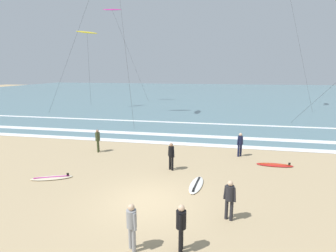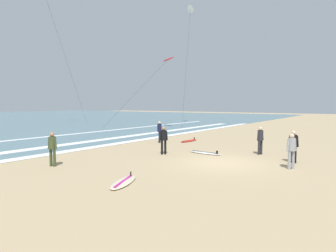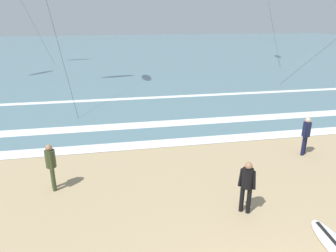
# 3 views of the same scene
# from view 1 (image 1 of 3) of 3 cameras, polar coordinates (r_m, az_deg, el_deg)

# --- Properties ---
(ground_plane) EXTENTS (160.00, 160.00, 0.00)m
(ground_plane) POSITION_cam_1_polar(r_m,az_deg,el_deg) (11.93, -4.73, -16.12)
(ground_plane) COLOR tan
(ocean_surface) EXTENTS (140.00, 90.00, 0.01)m
(ocean_surface) POSITION_cam_1_polar(r_m,az_deg,el_deg) (64.30, 8.41, 7.02)
(ocean_surface) COLOR slate
(ocean_surface) RESTS_ON ground
(wave_foam_shoreline) EXTENTS (55.14, 0.89, 0.01)m
(wave_foam_shoreline) POSITION_cam_1_polar(r_m,az_deg,el_deg) (20.30, 4.44, -3.96)
(wave_foam_shoreline) COLOR white
(wave_foam_shoreline) RESTS_ON ocean_surface
(wave_foam_mid_break) EXTENTS (51.65, 0.99, 0.01)m
(wave_foam_mid_break) POSITION_cam_1_polar(r_m,az_deg,el_deg) (22.81, 5.72, -2.18)
(wave_foam_mid_break) COLOR white
(wave_foam_mid_break) RESTS_ON ocean_surface
(wave_foam_outer_break) EXTENTS (58.41, 0.59, 0.01)m
(wave_foam_outer_break) POSITION_cam_1_polar(r_m,az_deg,el_deg) (28.30, 6.48, 0.62)
(wave_foam_outer_break) COLOR white
(wave_foam_outer_break) RESTS_ON ocean_surface
(surfer_right_near) EXTENTS (0.46, 0.38, 1.60)m
(surfer_right_near) POSITION_cam_1_polar(r_m,az_deg,el_deg) (14.91, 0.71, -6.15)
(surfer_right_near) COLOR black
(surfer_right_near) RESTS_ON ground
(surfer_mid_group) EXTENTS (0.50, 0.32, 1.60)m
(surfer_mid_group) POSITION_cam_1_polar(r_m,az_deg,el_deg) (10.46, 13.35, -14.82)
(surfer_mid_group) COLOR #232328
(surfer_mid_group) RESTS_ON ground
(surfer_background_far) EXTENTS (0.45, 0.39, 1.60)m
(surfer_background_far) POSITION_cam_1_polar(r_m,az_deg,el_deg) (17.86, 15.52, -3.49)
(surfer_background_far) COLOR #141938
(surfer_background_far) RESTS_ON ground
(surfer_foreground_main) EXTENTS (0.45, 0.40, 1.60)m
(surfer_foreground_main) POSITION_cam_1_polar(r_m,az_deg,el_deg) (8.76, -7.96, -20.30)
(surfer_foreground_main) COLOR gray
(surfer_foreground_main) RESTS_ON ground
(surfer_left_near) EXTENTS (0.32, 0.51, 1.60)m
(surfer_left_near) POSITION_cam_1_polar(r_m,az_deg,el_deg) (18.81, -15.14, -2.69)
(surfer_left_near) COLOR #384223
(surfer_left_near) RESTS_ON ground
(surfer_left_far) EXTENTS (0.32, 0.51, 1.60)m
(surfer_left_far) POSITION_cam_1_polar(r_m,az_deg,el_deg) (8.66, 2.89, -20.62)
(surfer_left_far) COLOR black
(surfer_left_far) RESTS_ON ground
(surfboard_left_pile) EXTENTS (2.17, 1.36, 0.25)m
(surfboard_left_pile) POSITION_cam_1_polar(r_m,az_deg,el_deg) (15.37, -24.11, -10.30)
(surfboard_left_pile) COLOR beige
(surfboard_left_pile) RESTS_ON ground
(surfboard_right_spare) EXTENTS (0.82, 2.15, 0.25)m
(surfboard_right_spare) POSITION_cam_1_polar(r_m,az_deg,el_deg) (13.36, 6.20, -12.67)
(surfboard_right_spare) COLOR silver
(surfboard_right_spare) RESTS_ON ground
(surfboard_foreground_flat) EXTENTS (2.11, 0.63, 0.25)m
(surfboard_foreground_flat) POSITION_cam_1_polar(r_m,az_deg,el_deg) (17.11, 22.34, -7.88)
(surfboard_foreground_flat) COLOR red
(surfboard_foreground_flat) RESTS_ON ground
(kite_magenta_high_right) EXTENTS (7.34, 2.23, 15.77)m
(kite_magenta_high_right) POSITION_cam_1_polar(r_m,az_deg,el_deg) (48.70, -12.11, 23.53)
(kite_magenta_high_right) COLOR #CC2384
(kite_magenta_high_right) RESTS_ON ground
(kite_yellow_mid_center) EXTENTS (3.34, 5.25, 11.07)m
(kite_yellow_mid_center) POSITION_cam_1_polar(r_m,az_deg,el_deg) (40.76, -17.32, 18.91)
(kite_yellow_mid_center) COLOR yellow
(kite_yellow_mid_center) RESTS_ON ground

